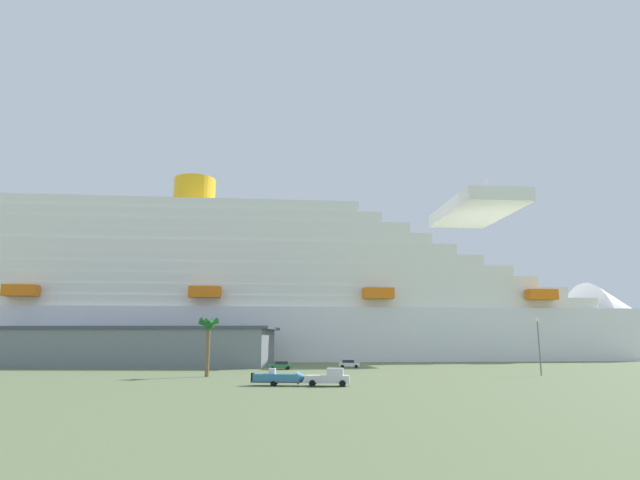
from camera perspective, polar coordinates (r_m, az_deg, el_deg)
ground_plane at (r=119.26m, az=-0.49°, el=-13.55°), size 600.00×600.00×0.00m
cruise_ship at (r=152.99m, az=-4.15°, el=-6.53°), size 231.59×51.65×62.88m
terminal_building at (r=126.22m, az=-20.81°, el=-10.77°), size 68.84×25.07×8.46m
pickup_truck at (r=67.88m, az=1.01°, el=-14.76°), size 5.76×2.69×2.20m
small_boat_on_trailer at (r=68.56m, az=-4.19°, el=-14.76°), size 8.07×2.40×2.15m
palm_tree at (r=86.11m, az=-12.05°, el=-9.60°), size 3.54×3.55×9.23m
street_lamp at (r=93.93m, az=22.72°, el=-9.89°), size 0.56×0.56×9.19m
parked_car_green_wagon at (r=104.38m, az=-4.36°, el=-13.45°), size 4.63×2.62×1.58m
parked_car_white_van at (r=110.73m, az=3.18°, el=-13.31°), size 4.37×2.29×1.58m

